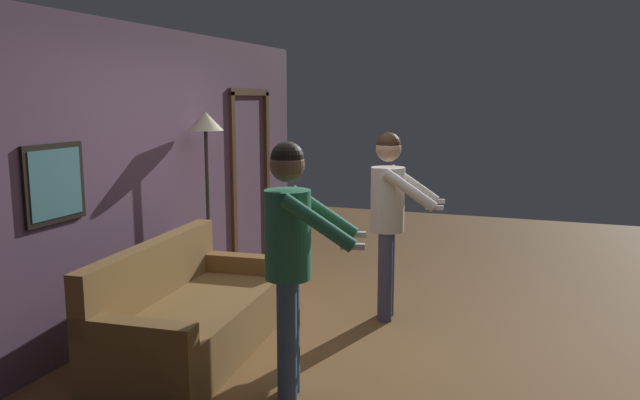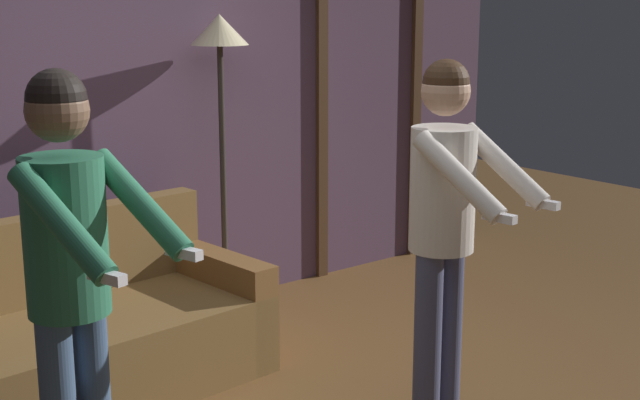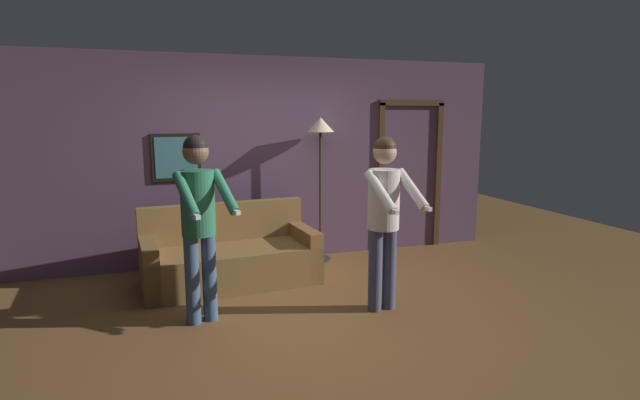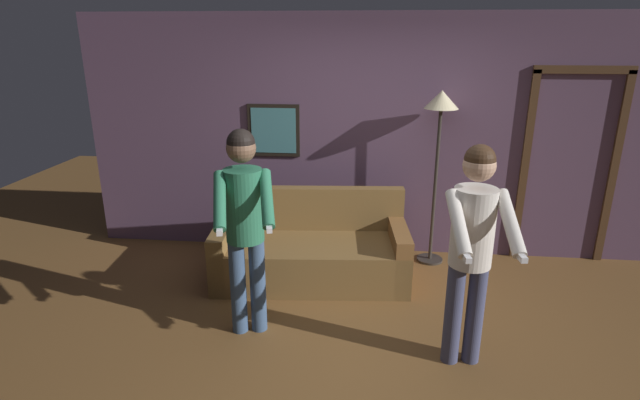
{
  "view_description": "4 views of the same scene",
  "coord_description": "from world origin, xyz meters",
  "px_view_note": "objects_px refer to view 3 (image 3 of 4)",
  "views": [
    {
      "loc": [
        -4.59,
        -1.4,
        1.98
      ],
      "look_at": [
        -0.36,
        0.14,
        1.24
      ],
      "focal_mm": 35.0,
      "sensor_mm": 36.0,
      "label": 1
    },
    {
      "loc": [
        -2.2,
        -2.84,
        1.95
      ],
      "look_at": [
        0.04,
        -0.04,
        1.13
      ],
      "focal_mm": 50.0,
      "sensor_mm": 36.0,
      "label": 2
    },
    {
      "loc": [
        -1.31,
        -4.33,
        1.88
      ],
      "look_at": [
        0.08,
        -0.06,
        1.11
      ],
      "focal_mm": 28.0,
      "sensor_mm": 36.0,
      "label": 3
    },
    {
      "loc": [
        -0.01,
        -3.44,
        2.37
      ],
      "look_at": [
        -0.38,
        -0.05,
        1.23
      ],
      "focal_mm": 28.0,
      "sensor_mm": 36.0,
      "label": 4
    }
  ],
  "objects_px": {
    "couch": "(230,259)",
    "torchiere_lamp": "(320,141)",
    "person_standing_right": "(385,208)",
    "person_standing_left": "(199,212)"
  },
  "relations": [
    {
      "from": "person_standing_right",
      "to": "torchiere_lamp",
      "type": "bearing_deg",
      "value": 91.54
    },
    {
      "from": "couch",
      "to": "torchiere_lamp",
      "type": "relative_size",
      "value": 1.06
    },
    {
      "from": "torchiere_lamp",
      "to": "couch",
      "type": "bearing_deg",
      "value": -156.35
    },
    {
      "from": "couch",
      "to": "torchiere_lamp",
      "type": "distance_m",
      "value": 1.87
    },
    {
      "from": "couch",
      "to": "torchiere_lamp",
      "type": "xyz_separation_m",
      "value": [
        1.25,
        0.55,
        1.27
      ]
    },
    {
      "from": "couch",
      "to": "torchiere_lamp",
      "type": "height_order",
      "value": "torchiere_lamp"
    },
    {
      "from": "couch",
      "to": "person_standing_right",
      "type": "bearing_deg",
      "value": -44.01
    },
    {
      "from": "person_standing_left",
      "to": "torchiere_lamp",
      "type": "bearing_deg",
      "value": 43.54
    },
    {
      "from": "couch",
      "to": "person_standing_right",
      "type": "height_order",
      "value": "person_standing_right"
    },
    {
      "from": "couch",
      "to": "torchiere_lamp",
      "type": "bearing_deg",
      "value": 23.65
    }
  ]
}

